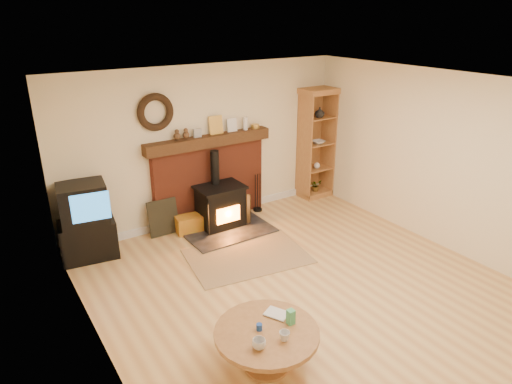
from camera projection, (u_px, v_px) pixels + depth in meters
ground at (309, 292)px, 5.86m from camera, size 5.50×5.50×0.00m
room_shell at (309, 163)px, 5.28m from camera, size 5.02×5.52×2.61m
chimney_breast at (210, 175)px, 7.63m from camera, size 2.20×0.22×1.78m
wood_stove at (221, 208)px, 7.49m from camera, size 1.40×1.00×1.28m
area_rug at (247, 256)px, 6.69m from camera, size 1.85×1.40×0.01m
tv_unit at (86, 223)px, 6.50m from camera, size 0.84×0.64×1.13m
curio_cabinet at (315, 143)px, 8.57m from camera, size 0.66×0.48×2.07m
firelog_box at (190, 224)px, 7.40m from camera, size 0.47×0.33×0.28m
leaning_painting at (163, 217)px, 7.26m from camera, size 0.49×0.13×0.58m
fire_tools at (258, 204)px, 8.18m from camera, size 0.16×0.16×0.70m
coffee_table at (267, 338)px, 4.49m from camera, size 1.04×1.04×0.60m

